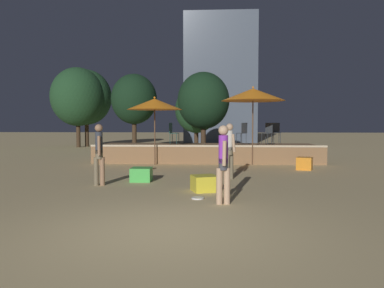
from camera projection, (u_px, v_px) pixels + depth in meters
The scene contains 21 objects.
ground_plane at pixel (164, 232), 5.76m from camera, with size 120.00×120.00×0.00m, color tan.
wooden_deck at pixel (208, 153), 16.65m from camera, with size 9.58×3.05×0.79m.
patio_umbrella_0 at pixel (155, 104), 14.91m from camera, with size 2.21×2.21×2.73m.
patio_umbrella_1 at pixel (253, 95), 14.89m from camera, with size 2.53×2.53×3.14m.
cube_seat_0 at pixel (204, 183), 9.21m from camera, with size 0.74×0.74×0.39m.
cube_seat_1 at pixel (141, 174), 10.79m from camera, with size 0.59×0.59×0.39m.
cube_seat_2 at pixel (304, 163), 13.42m from camera, with size 0.68×0.68×0.45m.
person_0 at pixel (99, 153), 10.03m from camera, with size 0.28×0.42×1.65m.
person_1 at pixel (229, 149), 11.11m from camera, with size 0.37×0.36×1.67m.
person_2 at pixel (223, 162), 7.70m from camera, with size 0.29×0.47×1.63m.
bistro_chair_0 at pixel (172, 131), 16.16m from camera, with size 0.42×0.41×0.90m.
bistro_chair_1 at pixel (268, 131), 16.15m from camera, with size 0.48×0.48×0.90m.
bistro_chair_2 at pixel (276, 131), 17.06m from camera, with size 0.40×0.40×0.90m.
bistro_chair_3 at pixel (243, 131), 16.14m from camera, with size 0.48×0.48×0.90m.
frisbee_disc at pixel (198, 198), 8.28m from camera, with size 0.28×0.28×0.03m.
background_tree_0 at pixel (78, 97), 25.65m from camera, with size 3.65×3.65×5.48m.
background_tree_1 at pixel (196, 110), 24.17m from camera, with size 2.75×2.75×4.05m.
background_tree_2 at pixel (134, 99), 23.42m from camera, with size 2.86×2.86×4.74m.
background_tree_3 at pixel (203, 101), 20.60m from camera, with size 2.86×2.86×4.48m.
background_tree_4 at pixel (86, 97), 26.47m from camera, with size 3.54×3.54×5.44m.
distant_building at pixel (220, 79), 32.58m from camera, with size 6.20×3.20×10.97m.
Camera 1 is at (0.76, -5.63, 1.68)m, focal length 35.00 mm.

